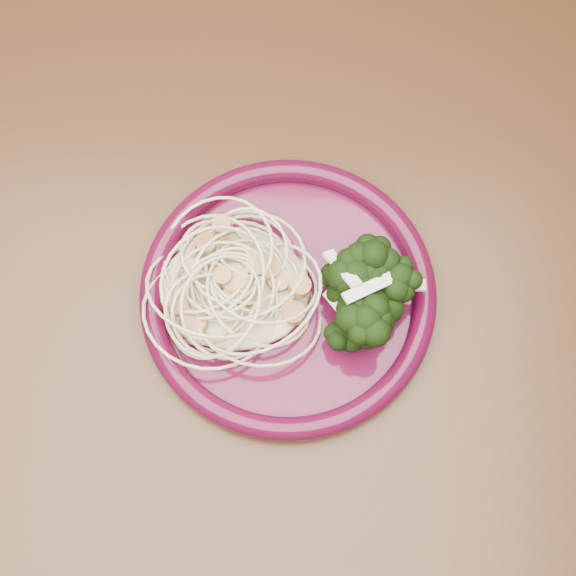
# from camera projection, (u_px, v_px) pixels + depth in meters

# --- Properties ---
(dining_table) EXTENTS (1.20, 0.80, 0.75)m
(dining_table) POSITION_uv_depth(u_px,v_px,m) (368.00, 288.00, 0.73)
(dining_table) COLOR #472814
(dining_table) RESTS_ON ground
(dinner_plate) EXTENTS (0.23, 0.23, 0.02)m
(dinner_plate) POSITION_uv_depth(u_px,v_px,m) (288.00, 293.00, 0.62)
(dinner_plate) COLOR #490B25
(dinner_plate) RESTS_ON dining_table
(spaghetti_pile) EXTENTS (0.12, 0.10, 0.03)m
(spaghetti_pile) POSITION_uv_depth(u_px,v_px,m) (236.00, 285.00, 0.61)
(spaghetti_pile) COLOR beige
(spaghetti_pile) RESTS_ON dinner_plate
(scallop_cluster) EXTENTS (0.10, 0.10, 0.03)m
(scallop_cluster) POSITION_uv_depth(u_px,v_px,m) (233.00, 271.00, 0.58)
(scallop_cluster) COLOR tan
(scallop_cluster) RESTS_ON spaghetti_pile
(broccoli_pile) EXTENTS (0.09, 0.14, 0.05)m
(broccoli_pile) POSITION_uv_depth(u_px,v_px,m) (353.00, 289.00, 0.60)
(broccoli_pile) COLOR black
(broccoli_pile) RESTS_ON dinner_plate
(onion_garnish) EXTENTS (0.06, 0.09, 0.05)m
(onion_garnish) POSITION_uv_depth(u_px,v_px,m) (357.00, 275.00, 0.57)
(onion_garnish) COLOR beige
(onion_garnish) RESTS_ON broccoli_pile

